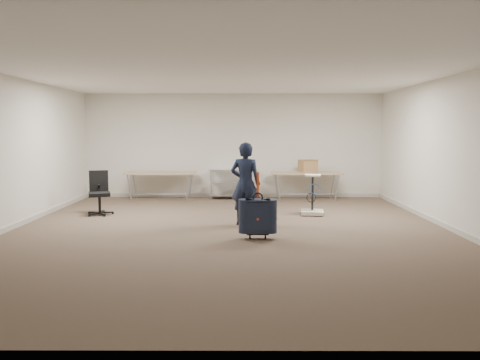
{
  "coord_description": "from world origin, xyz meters",
  "views": [
    {
      "loc": [
        0.22,
        -8.18,
        1.8
      ],
      "look_at": [
        0.19,
        0.3,
        0.91
      ],
      "focal_mm": 35.0,
      "sensor_mm": 36.0,
      "label": 1
    }
  ],
  "objects": [
    {
      "name": "room_shell",
      "position": [
        0.0,
        1.38,
        0.05
      ],
      "size": [
        8.0,
        9.0,
        9.0
      ],
      "color": "silver",
      "rests_on": "ground"
    },
    {
      "name": "folding_table_right",
      "position": [
        1.9,
        3.95,
        0.68
      ],
      "size": [
        1.8,
        0.75,
        0.73
      ],
      "color": "#95775B",
      "rests_on": "ground"
    },
    {
      "name": "office_chair",
      "position": [
        -2.86,
        1.8,
        0.29
      ],
      "size": [
        0.57,
        0.58,
        0.95
      ],
      "color": "black",
      "rests_on": "ground"
    },
    {
      "name": "equipment_cart",
      "position": [
        1.74,
        1.78,
        0.23
      ],
      "size": [
        0.53,
        0.53,
        0.87
      ],
      "color": "beige",
      "rests_on": "ground"
    },
    {
      "name": "folding_table_left",
      "position": [
        -1.9,
        3.95,
        0.68
      ],
      "size": [
        1.8,
        0.75,
        0.73
      ],
      "color": "#95775B",
      "rests_on": "ground"
    },
    {
      "name": "ground",
      "position": [
        0.0,
        0.0,
        0.0
      ],
      "size": [
        9.0,
        9.0,
        0.0
      ],
      "primitive_type": "plane",
      "color": "#4E3E2F",
      "rests_on": "ground"
    },
    {
      "name": "person",
      "position": [
        0.29,
        0.7,
        0.8
      ],
      "size": [
        0.66,
        0.51,
        1.59
      ],
      "primitive_type": "imported",
      "rotation": [
        0.0,
        0.0,
        2.89
      ],
      "color": "black",
      "rests_on": "ground"
    },
    {
      "name": "cardboard_box",
      "position": [
        1.95,
        4.04,
        0.89
      ],
      "size": [
        0.51,
        0.45,
        0.32
      ],
      "primitive_type": "cube",
      "rotation": [
        0.0,
        0.0,
        0.35
      ],
      "color": "#905E43",
      "rests_on": "folding_table_right"
    },
    {
      "name": "suitcase",
      "position": [
        0.48,
        -0.49,
        0.38
      ],
      "size": [
        0.41,
        0.24,
        1.12
      ],
      "color": "black",
      "rests_on": "ground"
    },
    {
      "name": "wire_shelf",
      "position": [
        0.0,
        4.2,
        0.44
      ],
      "size": [
        1.22,
        0.47,
        0.8
      ],
      "color": "silver",
      "rests_on": "ground"
    }
  ]
}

